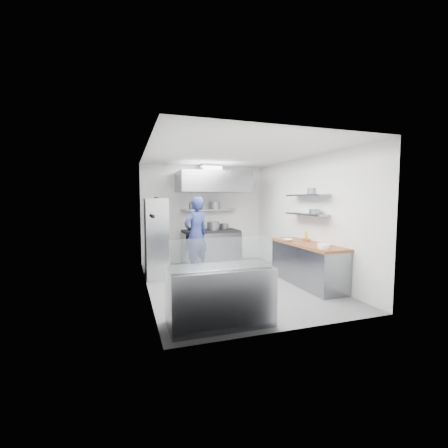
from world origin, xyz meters
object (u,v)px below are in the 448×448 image
object	(u,v)px
wire_rack	(156,238)
display_case	(220,296)
gas_range	(211,248)
chef	(196,234)

from	to	relation	value
wire_rack	display_case	distance (m)	3.14
gas_range	display_case	world-z (taller)	gas_range
chef	display_case	size ratio (longest dim) A/B	1.26
gas_range	display_case	xyz separation A→B (m)	(-1.02, -4.10, -0.03)
display_case	wire_rack	bearing A→B (deg)	101.25
gas_range	display_case	bearing A→B (deg)	-104.03
wire_rack	gas_range	bearing A→B (deg)	32.93
display_case	chef	bearing A→B (deg)	83.02
gas_range	display_case	distance (m)	4.23
chef	display_case	xyz separation A→B (m)	(-0.40, -3.26, -0.52)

